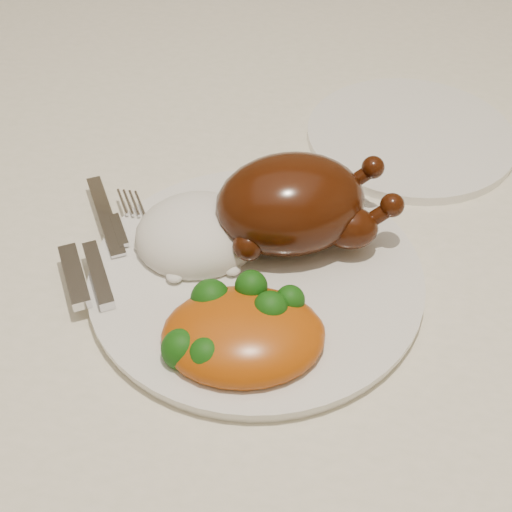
% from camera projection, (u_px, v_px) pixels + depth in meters
% --- Properties ---
extents(floor, '(4.00, 4.00, 0.00)m').
position_uv_depth(floor, '(190.00, 508.00, 1.28)').
color(floor, brown).
rests_on(floor, ground).
extents(dining_table, '(1.60, 0.90, 0.76)m').
position_uv_depth(dining_table, '(152.00, 236.00, 0.81)').
color(dining_table, brown).
rests_on(dining_table, floor).
extents(tablecloth, '(1.73, 1.03, 0.18)m').
position_uv_depth(tablecloth, '(145.00, 185.00, 0.76)').
color(tablecloth, white).
rests_on(tablecloth, dining_table).
extents(dinner_plate, '(0.35, 0.35, 0.01)m').
position_uv_depth(dinner_plate, '(256.00, 278.00, 0.61)').
color(dinner_plate, white).
rests_on(dinner_plate, tablecloth).
extents(side_plate, '(0.25, 0.25, 0.01)m').
position_uv_depth(side_plate, '(410.00, 136.00, 0.76)').
color(side_plate, white).
rests_on(side_plate, tablecloth).
extents(roast_chicken, '(0.17, 0.14, 0.08)m').
position_uv_depth(roast_chicken, '(295.00, 203.00, 0.61)').
color(roast_chicken, '#3F1506').
rests_on(roast_chicken, dinner_plate).
extents(rice_mound, '(0.14, 0.13, 0.06)m').
position_uv_depth(rice_mound, '(198.00, 235.00, 0.63)').
color(rice_mound, white).
rests_on(rice_mound, dinner_plate).
extents(mac_and_cheese, '(0.14, 0.12, 0.05)m').
position_uv_depth(mac_and_cheese, '(245.00, 332.00, 0.55)').
color(mac_and_cheese, '#C2540C').
rests_on(mac_and_cheese, dinner_plate).
extents(cutlery, '(0.08, 0.17, 0.01)m').
position_uv_depth(cutlery, '(95.00, 255.00, 0.62)').
color(cutlery, silver).
rests_on(cutlery, dinner_plate).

